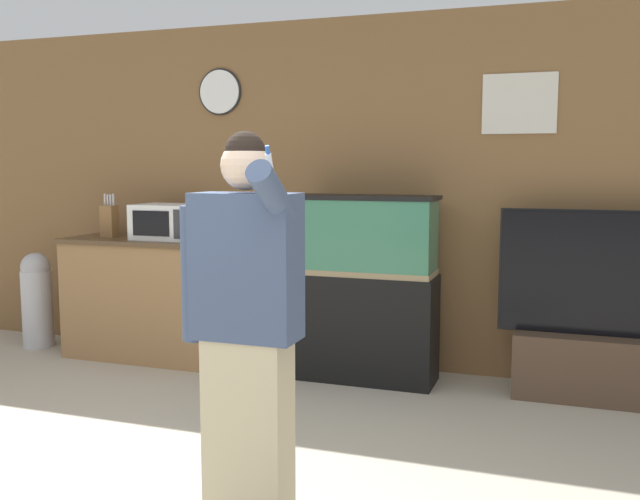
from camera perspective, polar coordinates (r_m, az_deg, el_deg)
name	(u,v)px	position (r m, az deg, el deg)	size (l,w,h in m)	color
wall_back_paneled	(361,194)	(5.37, 3.30, 4.50)	(10.00, 0.08, 2.60)	brown
counter_island	(163,299)	(5.73, -12.42, -3.84)	(1.59, 0.57, 0.95)	olive
microwave	(169,222)	(5.64, -11.99, 2.24)	(0.50, 0.39, 0.27)	white
knife_block	(109,220)	(5.92, -16.49, 2.30)	(0.11, 0.10, 0.34)	brown
aquarium_on_stand	(363,288)	(5.02, 3.46, -3.09)	(1.03, 0.38, 1.31)	black
tv_on_stand	(607,346)	(4.99, 22.01, -7.11)	(1.40, 0.40, 1.24)	#4C3828
person_standing	(245,324)	(2.98, -6.03, -5.95)	(0.52, 0.39, 1.66)	#BCAD89
trash_bin	(37,298)	(6.43, -21.70, -3.60)	(0.25, 0.25, 0.79)	#B7B7BC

